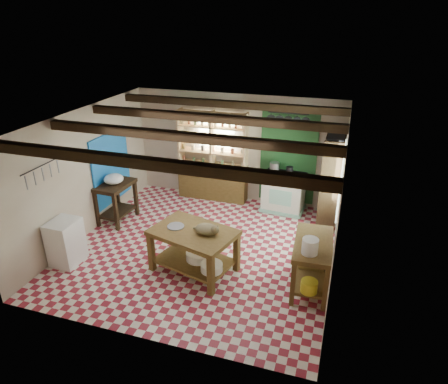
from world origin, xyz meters
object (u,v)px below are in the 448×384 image
(work_table, at_px, (194,251))
(cat, at_px, (206,229))
(prep_table, at_px, (117,202))
(white_cabinet, at_px, (66,242))
(stove, at_px, (284,192))
(right_counter, at_px, (311,265))

(work_table, height_order, cat, cat)
(work_table, xyz_separation_m, cat, (0.25, -0.02, 0.50))
(prep_table, bearing_deg, white_cabinet, -87.35)
(stove, height_order, white_cabinet, stove)
(stove, relative_size, prep_table, 1.03)
(white_cabinet, bearing_deg, right_counter, 8.82)
(prep_table, xyz_separation_m, white_cabinet, (-0.02, -1.72, -0.02))
(work_table, distance_m, prep_table, 2.64)
(cat, bearing_deg, prep_table, 159.11)
(cat, bearing_deg, work_table, -178.69)
(work_table, relative_size, white_cabinet, 1.67)
(white_cabinet, bearing_deg, cat, 10.77)
(work_table, distance_m, white_cabinet, 2.39)
(stove, bearing_deg, prep_table, -150.46)
(stove, bearing_deg, right_counter, -66.50)
(stove, xyz_separation_m, cat, (-0.86, -2.88, 0.45))
(prep_table, xyz_separation_m, right_counter, (4.38, -1.10, -0.01))
(work_table, height_order, prep_table, prep_table)
(right_counter, bearing_deg, work_table, -178.89)
(prep_table, height_order, cat, cat)
(stove, relative_size, right_counter, 0.76)
(white_cabinet, xyz_separation_m, cat, (2.60, 0.46, 0.47))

